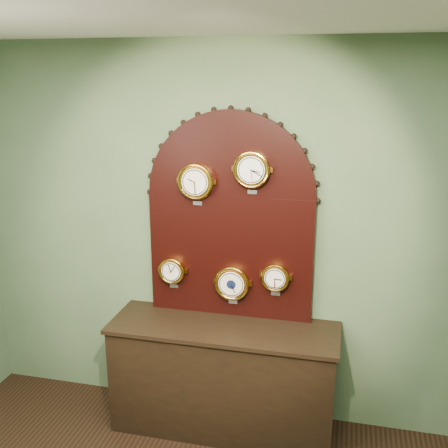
% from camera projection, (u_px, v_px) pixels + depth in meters
% --- Properties ---
extents(wall_back, '(4.00, 0.00, 4.00)m').
position_uv_depth(wall_back, '(232.00, 239.00, 3.84)').
color(wall_back, '#4E6746').
rests_on(wall_back, ground).
extents(shop_counter, '(1.60, 0.50, 0.80)m').
position_uv_depth(shop_counter, '(223.00, 379.00, 3.87)').
color(shop_counter, black).
rests_on(shop_counter, ground_plane).
extents(display_board, '(1.26, 0.06, 1.53)m').
position_uv_depth(display_board, '(231.00, 210.00, 3.74)').
color(display_board, black).
rests_on(display_board, shop_counter).
extents(roman_clock, '(0.26, 0.08, 0.31)m').
position_uv_depth(roman_clock, '(196.00, 181.00, 3.67)').
color(roman_clock, gold).
rests_on(roman_clock, display_board).
extents(arabic_clock, '(0.25, 0.08, 0.30)m').
position_uv_depth(arabic_clock, '(252.00, 169.00, 3.55)').
color(arabic_clock, gold).
rests_on(arabic_clock, display_board).
extents(hygrometer, '(0.20, 0.08, 0.25)m').
position_uv_depth(hygrometer, '(172.00, 270.00, 3.90)').
color(hygrometer, gold).
rests_on(hygrometer, display_board).
extents(barometer, '(0.26, 0.08, 0.31)m').
position_uv_depth(barometer, '(232.00, 283.00, 3.81)').
color(barometer, gold).
rests_on(barometer, display_board).
extents(tide_clock, '(0.20, 0.08, 0.25)m').
position_uv_depth(tide_clock, '(275.00, 277.00, 3.72)').
color(tide_clock, gold).
rests_on(tide_clock, display_board).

